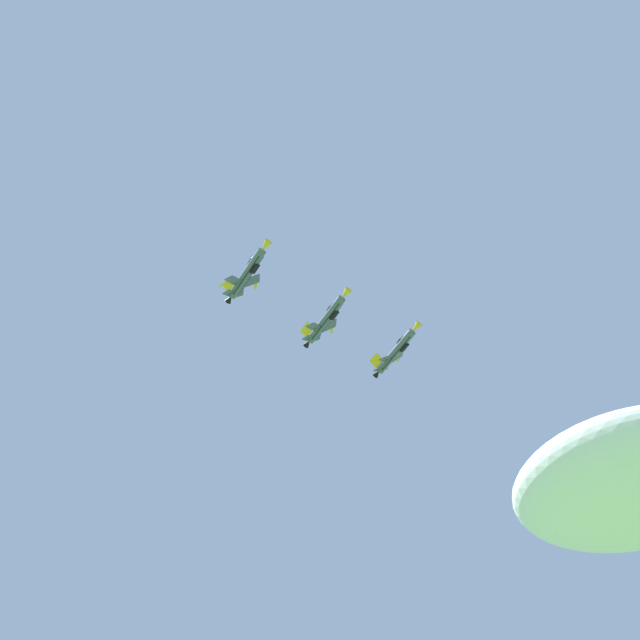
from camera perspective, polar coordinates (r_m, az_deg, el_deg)
name	(u,v)px	position (r m, az deg, el deg)	size (l,w,h in m)	color
cloud_high_distant	(637,480)	(239.82, 22.93, -11.13)	(72.22, 49.47, 28.11)	white
fighter_jet_lead	(396,351)	(160.46, 5.82, -2.33)	(13.26, 11.17, 7.60)	#4C5666
fighter_jet_left_wing	(326,319)	(152.25, 0.49, 0.10)	(13.26, 11.18, 7.12)	#4C5666
fighter_jet_right_wing	(247,273)	(148.67, -5.54, 3.60)	(13.26, 11.19, 7.09)	#4C5666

